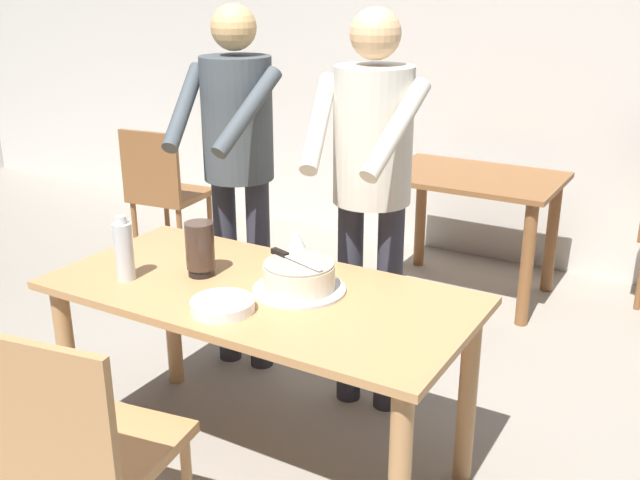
# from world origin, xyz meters

# --- Properties ---
(ground_plane) EXTENTS (14.00, 14.00, 0.00)m
(ground_plane) POSITION_xyz_m (0.00, 0.00, 0.00)
(ground_plane) COLOR gray
(back_wall) EXTENTS (10.00, 0.12, 2.70)m
(back_wall) POSITION_xyz_m (0.00, 2.71, 1.35)
(back_wall) COLOR beige
(back_wall) RESTS_ON ground_plane
(main_dining_table) EXTENTS (1.58, 0.76, 0.75)m
(main_dining_table) POSITION_xyz_m (0.00, 0.00, 0.63)
(main_dining_table) COLOR tan
(main_dining_table) RESTS_ON ground_plane
(cake_on_platter) EXTENTS (0.34, 0.34, 0.11)m
(cake_on_platter) POSITION_xyz_m (0.14, 0.06, 0.80)
(cake_on_platter) COLOR silver
(cake_on_platter) RESTS_ON main_dining_table
(cake_knife) EXTENTS (0.26, 0.11, 0.02)m
(cake_knife) POSITION_xyz_m (0.07, 0.08, 0.87)
(cake_knife) COLOR silver
(cake_knife) RESTS_ON cake_on_platter
(plate_stack) EXTENTS (0.22, 0.22, 0.04)m
(plate_stack) POSITION_xyz_m (0.00, -0.22, 0.77)
(plate_stack) COLOR white
(plate_stack) RESTS_ON main_dining_table
(wine_glass_near) EXTENTS (0.08, 0.08, 0.14)m
(wine_glass_near) POSITION_xyz_m (-0.01, 0.27, 0.85)
(wine_glass_near) COLOR silver
(wine_glass_near) RESTS_ON main_dining_table
(water_bottle) EXTENTS (0.07, 0.07, 0.25)m
(water_bottle) POSITION_xyz_m (-0.49, -0.17, 0.86)
(water_bottle) COLOR silver
(water_bottle) RESTS_ON main_dining_table
(hurricane_lamp) EXTENTS (0.11, 0.11, 0.21)m
(hurricane_lamp) POSITION_xyz_m (-0.27, -0.00, 0.86)
(hurricane_lamp) COLOR black
(hurricane_lamp) RESTS_ON main_dining_table
(person_cutting_cake) EXTENTS (0.46, 0.57, 1.72)m
(person_cutting_cake) POSITION_xyz_m (0.16, 0.59, 1.08)
(person_cutting_cake) COLOR #2D2D38
(person_cutting_cake) RESTS_ON ground_plane
(person_standing_beside) EXTENTS (0.46, 0.57, 1.72)m
(person_standing_beside) POSITION_xyz_m (-0.54, 0.62, 1.08)
(person_standing_beside) COLOR #2D2D38
(person_standing_beside) RESTS_ON ground_plane
(chair_near_side) EXTENTS (0.50, 0.50, 0.90)m
(chair_near_side) POSITION_xyz_m (-0.12, -0.76, 0.49)
(chair_near_side) COLOR tan
(chair_near_side) RESTS_ON ground_plane
(background_table) EXTENTS (1.00, 0.70, 0.74)m
(background_table) POSITION_xyz_m (0.12, 2.01, 0.58)
(background_table) COLOR brown
(background_table) RESTS_ON ground_plane
(background_chair_2) EXTENTS (0.48, 0.48, 0.90)m
(background_chair_2) POSITION_xyz_m (-1.84, 1.54, 0.49)
(background_chair_2) COLOR brown
(background_chair_2) RESTS_ON ground_plane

